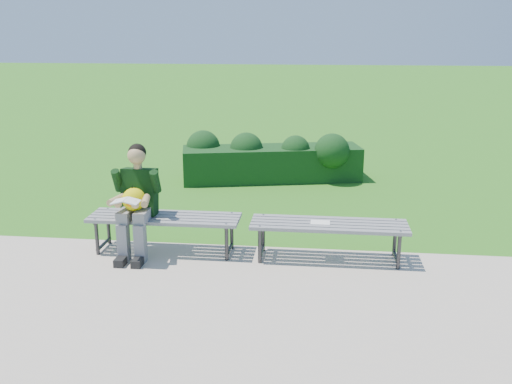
# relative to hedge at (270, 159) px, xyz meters

# --- Properties ---
(ground) EXTENTS (80.00, 80.00, 0.00)m
(ground) POSITION_rel_hedge_xyz_m (-0.08, -3.36, -0.39)
(ground) COLOR #166515
(ground) RESTS_ON ground
(walkway) EXTENTS (30.00, 3.50, 0.02)m
(walkway) POSITION_rel_hedge_xyz_m (-0.08, -5.11, -0.38)
(walkway) COLOR #B8B19A
(walkway) RESTS_ON ground
(hedge) EXTENTS (3.25, 1.46, 0.88)m
(hedge) POSITION_rel_hedge_xyz_m (0.00, 0.00, 0.00)
(hedge) COLOR #174011
(hedge) RESTS_ON ground
(bench_left) EXTENTS (1.80, 0.50, 0.46)m
(bench_left) POSITION_rel_hedge_xyz_m (-0.94, -3.65, 0.02)
(bench_left) COLOR gray
(bench_left) RESTS_ON walkway
(bench_right) EXTENTS (1.80, 0.50, 0.46)m
(bench_right) POSITION_rel_hedge_xyz_m (1.01, -3.68, 0.02)
(bench_right) COLOR gray
(bench_right) RESTS_ON walkway
(seated_boy) EXTENTS (0.56, 0.76, 1.31)m
(seated_boy) POSITION_rel_hedge_xyz_m (-1.24, -3.74, 0.32)
(seated_boy) COLOR gray
(seated_boy) RESTS_ON walkway
(paper_sheet) EXTENTS (0.22, 0.16, 0.01)m
(paper_sheet) POSITION_rel_hedge_xyz_m (0.91, -3.68, 0.08)
(paper_sheet) COLOR white
(paper_sheet) RESTS_ON bench_right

